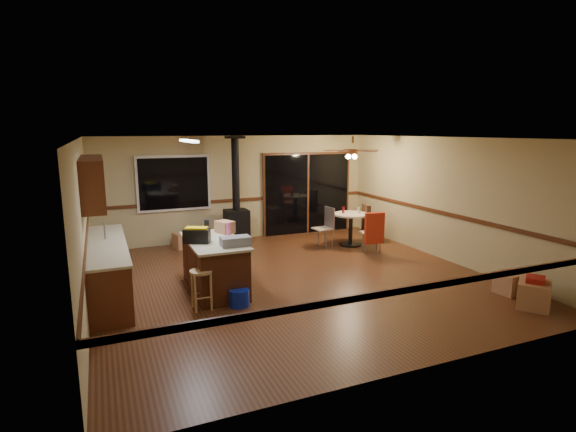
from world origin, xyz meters
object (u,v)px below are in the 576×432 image
kitchen_island (215,265)px  box_corner_a (534,295)px  box_under_window (184,240)px  toolbox_black (197,236)px  chair_right (367,219)px  bar_stool (202,290)px  wood_stove (236,214)px  dining_table (351,224)px  chair_left (326,222)px  toolbox_grey (235,241)px  blue_bucket (239,298)px  chair_near (374,228)px  box_corner_b (511,283)px

kitchen_island → box_corner_a: bearing=-31.3°
box_under_window → toolbox_black: bearing=-95.7°
chair_right → bar_stool: bearing=-150.8°
bar_stool → box_corner_a: bar_stool is taller
wood_stove → toolbox_black: 3.52m
dining_table → chair_left: size_ratio=1.64×
wood_stove → dining_table: 2.77m
dining_table → chair_right: (0.52, 0.10, 0.07)m
kitchen_island → chair_left: bearing=30.8°
chair_right → kitchen_island: bearing=-156.3°
toolbox_grey → blue_bucket: bearing=-99.6°
toolbox_grey → chair_near: bearing=21.4°
blue_bucket → toolbox_grey: bearing=80.4°
dining_table → box_corner_b: dining_table is taller
wood_stove → box_corner_a: size_ratio=4.63×
kitchen_island → dining_table: bearing=25.3°
bar_stool → toolbox_grey: bearing=19.6°
kitchen_island → blue_bucket: bearing=-78.0°
dining_table → box_corner_a: dining_table is taller
chair_near → toolbox_black: bearing=-166.7°
toolbox_grey → dining_table: size_ratio=0.57×
dining_table → chair_near: 0.89m
box_corner_b → wood_stove: bearing=122.6°
toolbox_grey → blue_bucket: (-0.06, -0.33, -0.84)m
chair_near → box_corner_b: bearing=-75.5°
dining_table → chair_left: 0.61m
wood_stove → toolbox_grey: bearing=-106.7°
kitchen_island → chair_near: 3.93m
kitchen_island → box_corner_a: (4.42, -2.69, -0.25)m
wood_stove → blue_bucket: bearing=-106.1°
toolbox_black → bar_stool: toolbox_black is taller
chair_right → box_corner_a: size_ratio=1.29×
toolbox_black → blue_bucket: bearing=-57.8°
wood_stove → chair_right: wood_stove is taller
chair_left → box_under_window: chair_left is taller
toolbox_black → blue_bucket: 1.26m
toolbox_black → box_corner_b: bearing=-22.5°
dining_table → bar_stool: bearing=-148.8°
wood_stove → box_corner_b: (3.30, -5.15, -0.55)m
bar_stool → box_corner_a: size_ratio=1.15×
kitchen_island → box_under_window: size_ratio=3.75×
bar_stool → chair_right: (4.67, 2.61, 0.28)m
chair_near → chair_left: bearing=123.9°
dining_table → box_corner_b: size_ratio=1.89×
chair_right → box_under_window: size_ratio=1.56×
bar_stool → box_under_window: bar_stool is taller
kitchen_island → box_corner_b: size_ratio=3.76×
dining_table → blue_bucket: bearing=-143.8°
bar_stool → blue_bucket: 0.60m
toolbox_black → wood_stove: bearing=62.9°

